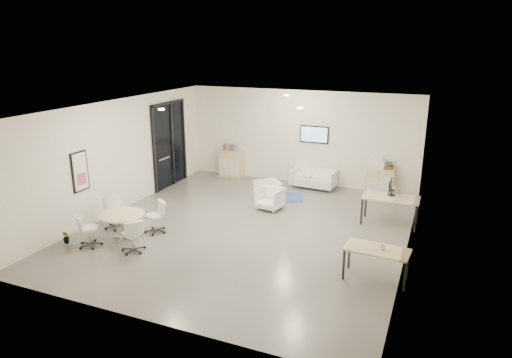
{
  "coord_description": "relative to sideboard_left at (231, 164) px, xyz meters",
  "views": [
    {
      "loc": [
        4.51,
        -10.21,
        4.73
      ],
      "look_at": [
        0.08,
        0.4,
        1.26
      ],
      "focal_mm": 32.0,
      "sensor_mm": 36.0,
      "label": 1
    }
  ],
  "objects": [
    {
      "name": "cup",
      "position": [
        6.13,
        -5.67,
        0.26
      ],
      "size": [
        0.13,
        0.11,
        0.11
      ],
      "primitive_type": "imported",
      "rotation": [
        0.0,
        0.0,
        -0.26
      ],
      "color": "white",
      "rests_on": "desk_front"
    },
    {
      "name": "meeting_chairs",
      "position": [
        -0.08,
        -6.05,
        -0.07
      ],
      "size": [
        2.12,
        2.12,
        0.82
      ],
      "color": "white",
      "rests_on": "room_shell"
    },
    {
      "name": "room_shell",
      "position": [
        2.51,
        -4.25,
        1.12
      ],
      "size": [
        9.6,
        10.6,
        4.8
      ],
      "color": "#57554F",
      "rests_on": "ground"
    },
    {
      "name": "blue_rug",
      "position": [
        2.42,
        -1.53,
        -0.47
      ],
      "size": [
        1.7,
        1.39,
        0.01
      ],
      "primitive_type": "cube",
      "rotation": [
        0.0,
        0.0,
        0.32
      ],
      "color": "#2B4A84",
      "rests_on": "room_shell"
    },
    {
      "name": "round_table",
      "position": [
        -0.08,
        -6.05,
        0.1
      ],
      "size": [
        1.09,
        1.09,
        0.66
      ],
      "color": "tan",
      "rests_on": "room_shell"
    },
    {
      "name": "armchair_left",
      "position": [
        2.22,
        -2.05,
        -0.12
      ],
      "size": [
        0.95,
        0.96,
        0.72
      ],
      "primitive_type": "imported",
      "rotation": [
        0.0,
        0.0,
        -0.79
      ],
      "color": "silver",
      "rests_on": "room_shell"
    },
    {
      "name": "monitor",
      "position": [
        5.87,
        -2.34,
        0.53
      ],
      "size": [
        0.2,
        0.5,
        0.44
      ],
      "color": "black",
      "rests_on": "desk_rear"
    },
    {
      "name": "printer",
      "position": [
        5.19,
        0.02,
        0.53
      ],
      "size": [
        0.49,
        0.42,
        0.33
      ],
      "rotation": [
        0.0,
        0.0,
        -0.07
      ],
      "color": "white",
      "rests_on": "sideboard_right"
    },
    {
      "name": "sideboard_left",
      "position": [
        0.0,
        0.0,
        0.0
      ],
      "size": [
        0.85,
        0.44,
        0.96
      ],
      "color": "tan",
      "rests_on": "room_shell"
    },
    {
      "name": "armchair_right",
      "position": [
        2.53,
        -2.65,
        -0.12
      ],
      "size": [
        0.78,
        0.74,
        0.71
      ],
      "primitive_type": "imported",
      "rotation": [
        0.0,
        0.0,
        -0.15
      ],
      "color": "silver",
      "rests_on": "room_shell"
    },
    {
      "name": "loveseat",
      "position": [
        3.14,
        -0.12,
        -0.18
      ],
      "size": [
        1.52,
        0.85,
        0.55
      ],
      "rotation": [
        0.0,
        0.0,
        -0.08
      ],
      "color": "silver",
      "rests_on": "room_shell"
    },
    {
      "name": "plant_cabinet",
      "position": [
        5.62,
        -0.0,
        0.5
      ],
      "size": [
        0.37,
        0.39,
        0.24
      ],
      "primitive_type": "imported",
      "rotation": [
        0.0,
        0.0,
        0.37
      ],
      "color": "#3F7F3F",
      "rests_on": "sideboard_right"
    },
    {
      "name": "plant_floor",
      "position": [
        -1.19,
        -6.82,
        -0.4
      ],
      "size": [
        0.3,
        0.38,
        0.15
      ],
      "primitive_type": "imported",
      "rotation": [
        0.0,
        0.0,
        -0.4
      ],
      "color": "#3F7F3F",
      "rests_on": "room_shell"
    },
    {
      "name": "artwork",
      "position": [
        -1.47,
        -5.85,
        1.07
      ],
      "size": [
        0.05,
        0.54,
        1.04
      ],
      "color": "black",
      "rests_on": "room_shell"
    },
    {
      "name": "ceiling_spots",
      "position": [
        2.31,
        -3.42,
        2.7
      ],
      "size": [
        3.14,
        4.14,
        0.03
      ],
      "color": "#FFEAC6",
      "rests_on": "room_shell"
    },
    {
      "name": "sideboard_right",
      "position": [
        5.29,
        0.01,
        -0.05
      ],
      "size": [
        0.86,
        0.42,
        0.86
      ],
      "color": "tan",
      "rests_on": "room_shell"
    },
    {
      "name": "desk_rear",
      "position": [
        5.91,
        -2.49,
        0.21
      ],
      "size": [
        1.47,
        0.74,
        0.77
      ],
      "rotation": [
        0.0,
        0.0,
        0.0
      ],
      "color": "tan",
      "rests_on": "room_shell"
    },
    {
      "name": "books",
      "position": [
        -0.04,
        0.0,
        0.59
      ],
      "size": [
        0.49,
        0.14,
        0.22
      ],
      "color": "red",
      "rests_on": "sideboard_left"
    },
    {
      "name": "wall_tv",
      "position": [
        3.01,
        0.21,
        1.27
      ],
      "size": [
        0.98,
        0.06,
        0.58
      ],
      "color": "black",
      "rests_on": "room_shell"
    },
    {
      "name": "glass_door",
      "position": [
        -1.45,
        -1.75,
        1.03
      ],
      "size": [
        0.09,
        1.9,
        2.85
      ],
      "color": "black",
      "rests_on": "room_shell"
    },
    {
      "name": "desk_front",
      "position": [
        6.02,
        -5.67,
        0.13
      ],
      "size": [
        1.35,
        0.75,
        0.68
      ],
      "rotation": [
        0.0,
        0.0,
        -0.08
      ],
      "color": "tan",
      "rests_on": "room_shell"
    }
  ]
}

